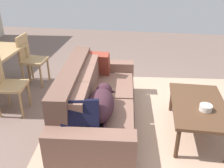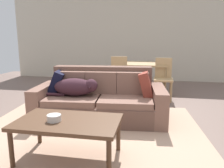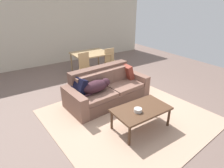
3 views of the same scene
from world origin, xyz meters
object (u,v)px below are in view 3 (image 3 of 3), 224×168
bowl_on_coffee_table (138,110)px  throw_pillow_by_right_arm (127,72)px  dog_on_left_cushion (97,86)px  coffee_table (141,111)px  couch (106,89)px  dining_chair_near_left (86,67)px  dining_table (91,55)px  dining_chair_near_right (111,61)px  throw_pillow_by_left_arm (79,87)px

bowl_on_coffee_table → throw_pillow_by_right_arm: bearing=59.0°
dog_on_left_cushion → coffee_table: (0.32, -1.19, -0.15)m
couch → bowl_on_coffee_table: 1.43m
bowl_on_coffee_table → dining_chair_near_left: dining_chair_near_left is taller
couch → dog_on_left_cushion: (-0.36, -0.16, 0.24)m
coffee_table → dining_table: size_ratio=0.94×
dining_chair_near_left → bowl_on_coffee_table: bearing=-102.5°
throw_pillow_by_right_arm → dining_chair_near_left: 1.39m
dining_table → couch: bearing=-106.5°
coffee_table → dining_chair_near_right: 2.99m
coffee_table → bowl_on_coffee_table: bearing=-159.2°
bowl_on_coffee_table → dining_table: bearing=77.4°
dining_table → dining_chair_near_right: 0.74m
dog_on_left_cushion → dining_chair_near_left: dining_chair_near_left is taller
coffee_table → bowl_on_coffee_table: size_ratio=7.42×
couch → throw_pillow_by_left_arm: couch is taller
dog_on_left_cushion → dining_chair_near_right: 2.13m
throw_pillow_by_right_arm → dining_table: bearing=95.2°
bowl_on_coffee_table → dining_chair_near_left: size_ratio=0.16×
couch → dining_table: (0.58, 1.94, 0.36)m
couch → dining_table: bearing=68.4°
throw_pillow_by_left_arm → dining_chair_near_right: (1.83, 1.43, -0.08)m
couch → throw_pillow_by_left_arm: 0.80m
dining_chair_near_left → throw_pillow_by_left_arm: bearing=-129.1°
couch → dining_chair_near_right: (1.07, 1.41, 0.20)m
throw_pillow_by_left_arm → dining_table: (1.33, 1.96, 0.09)m
coffee_table → dining_chair_near_left: bearing=87.0°
couch → bowl_on_coffee_table: couch is taller
throw_pillow_by_right_arm → coffee_table: bearing=-118.0°
dog_on_left_cushion → dining_chair_near_left: (0.47, 1.51, -0.05)m
couch → dining_chair_near_left: (0.11, 1.34, 0.19)m
throw_pillow_by_left_arm → throw_pillow_by_right_arm: size_ratio=0.99×
coffee_table → dining_chair_near_left: 2.71m
dog_on_left_cushion → bowl_on_coffee_table: dog_on_left_cushion is taller
couch → coffee_table: couch is taller
throw_pillow_by_right_arm → dog_on_left_cushion: bearing=-165.8°
dining_table → dining_chair_near_right: bearing=-46.9°
throw_pillow_by_left_arm → throw_pillow_by_right_arm: bearing=5.0°
couch → dining_table: size_ratio=1.82×
dining_table → bowl_on_coffee_table: bearing=-102.6°
throw_pillow_by_right_arm → bowl_on_coffee_table: (-0.92, -1.52, -0.10)m
throw_pillow_by_left_arm → coffee_table: throw_pillow_by_left_arm is taller
throw_pillow_by_left_arm → dining_table: throw_pillow_by_left_arm is taller
couch → dining_chair_near_right: size_ratio=2.38×
throw_pillow_by_left_arm → throw_pillow_by_right_arm: (1.50, 0.13, 0.00)m
throw_pillow_by_left_arm → coffee_table: 1.53m
throw_pillow_by_right_arm → dining_chair_near_right: bearing=75.8°
bowl_on_coffee_table → dining_chair_near_left: (0.28, 2.75, 0.02)m
throw_pillow_by_left_arm → coffee_table: size_ratio=0.35×
couch → throw_pillow_by_left_arm: size_ratio=5.51×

